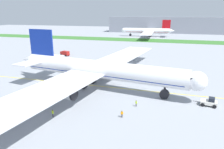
{
  "coord_description": "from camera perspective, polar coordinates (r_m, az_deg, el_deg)",
  "views": [
    {
      "loc": [
        24.84,
        -58.19,
        21.66
      ],
      "look_at": [
        7.16,
        1.38,
        3.65
      ],
      "focal_mm": 33.77,
      "sensor_mm": 36.0,
      "label": 1
    }
  ],
  "objects": [
    {
      "name": "ground_plane",
      "position": [
        66.87,
        -6.24,
        -2.84
      ],
      "size": [
        600.0,
        600.0,
        0.0
      ],
      "primitive_type": "plane",
      "color": "#9399A0",
      "rests_on": "ground"
    },
    {
      "name": "apron_taxi_line",
      "position": [
        66.78,
        -6.28,
        -2.86
      ],
      "size": [
        280.0,
        0.36,
        0.01
      ],
      "primitive_type": "cube",
      "color": "yellow",
      "rests_on": "ground"
    },
    {
      "name": "grass_median_strip",
      "position": [
        182.42,
        8.7,
        9.18
      ],
      "size": [
        320.0,
        24.0,
        0.1
      ],
      "primitive_type": "cube",
      "color": "#38722D",
      "rests_on": "ground"
    },
    {
      "name": "airliner_foreground",
      "position": [
        62.73,
        -4.26,
        1.39
      ],
      "size": [
        59.9,
        97.72,
        16.83
      ],
      "color": "white",
      "rests_on": "ground"
    },
    {
      "name": "pushback_tug",
      "position": [
        56.81,
        24.85,
        -6.76
      ],
      "size": [
        5.63,
        3.11,
        2.16
      ],
      "color": "white",
      "rests_on": "ground"
    },
    {
      "name": "ground_crew_wingwalker_port",
      "position": [
        47.99,
        -15.76,
        -9.9
      ],
      "size": [
        0.52,
        0.5,
        1.76
      ],
      "color": "black",
      "rests_on": "ground"
    },
    {
      "name": "ground_crew_marshaller_front",
      "position": [
        51.6,
        6.56,
        -7.62
      ],
      "size": [
        0.43,
        0.46,
        1.56
      ],
      "color": "black",
      "rests_on": "ground"
    },
    {
      "name": "ground_crew_wingwalker_starboard",
      "position": [
        46.21,
        2.71,
        -10.47
      ],
      "size": [
        0.51,
        0.39,
        1.58
      ],
      "color": "black",
      "rests_on": "ground"
    },
    {
      "name": "service_truck_baggage_loader",
      "position": [
        115.49,
        -12.63,
        5.67
      ],
      "size": [
        5.59,
        3.66,
        2.53
      ],
      "color": "#B21E19",
      "rests_on": "ground"
    },
    {
      "name": "parked_airliner_far_left",
      "position": [
        212.67,
        9.67,
        11.57
      ],
      "size": [
        51.62,
        82.49,
        16.02
      ],
      "color": "white",
      "rests_on": "ground"
    },
    {
      "name": "terminal_building",
      "position": [
        258.75,
        15.09,
        12.82
      ],
      "size": [
        138.45,
        20.0,
        18.0
      ],
      "primitive_type": "cube",
      "color": "gray",
      "rests_on": "ground"
    }
  ]
}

